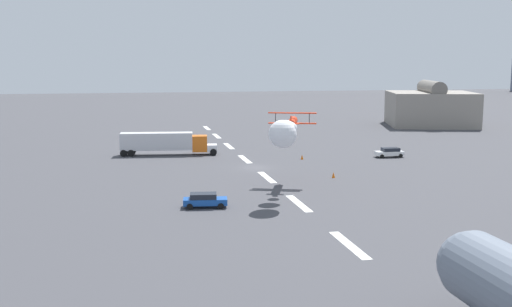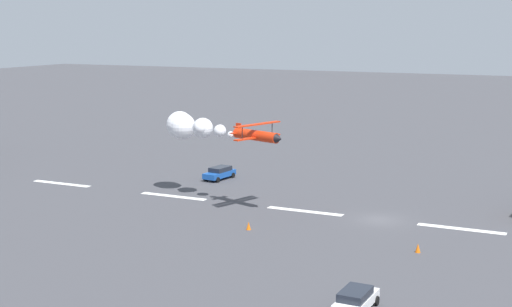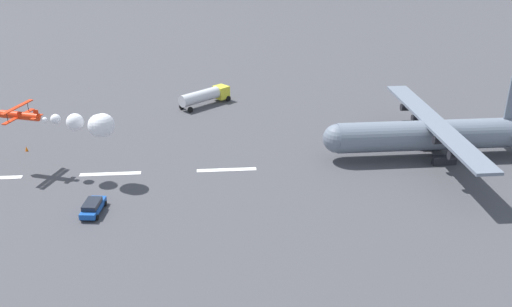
% 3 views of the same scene
% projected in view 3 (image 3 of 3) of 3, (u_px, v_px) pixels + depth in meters
% --- Properties ---
extents(runway_stripe_5, '(8.00, 0.90, 0.01)m').
position_uv_depth(runway_stripe_5, '(110.00, 174.00, 73.26)').
color(runway_stripe_5, white).
rests_on(runway_stripe_5, ground).
extents(runway_stripe_6, '(8.00, 0.90, 0.01)m').
position_uv_depth(runway_stripe_6, '(227.00, 170.00, 74.39)').
color(runway_stripe_6, white).
rests_on(runway_stripe_6, ground).
extents(cargo_transport_plane, '(28.92, 32.59, 11.40)m').
position_uv_depth(cargo_transport_plane, '(424.00, 134.00, 76.74)').
color(cargo_transport_plane, slate).
rests_on(cargo_transport_plane, ground).
extents(stunt_biplane_red, '(16.08, 8.64, 3.04)m').
position_uv_depth(stunt_biplane_red, '(86.00, 123.00, 69.01)').
color(stunt_biplane_red, red).
extents(fuel_tanker_truck, '(9.21, 8.23, 2.90)m').
position_uv_depth(fuel_tanker_truck, '(205.00, 96.00, 97.75)').
color(fuel_tanker_truck, yellow).
rests_on(fuel_tanker_truck, ground).
extents(followme_car_yellow, '(2.50, 4.79, 1.52)m').
position_uv_depth(followme_car_yellow, '(93.00, 207.00, 63.64)').
color(followme_car_yellow, '#194CA5').
rests_on(followme_car_yellow, ground).
extents(traffic_cone_far, '(0.44, 0.44, 0.75)m').
position_uv_depth(traffic_cone_far, '(26.00, 149.00, 79.90)').
color(traffic_cone_far, orange).
rests_on(traffic_cone_far, ground).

